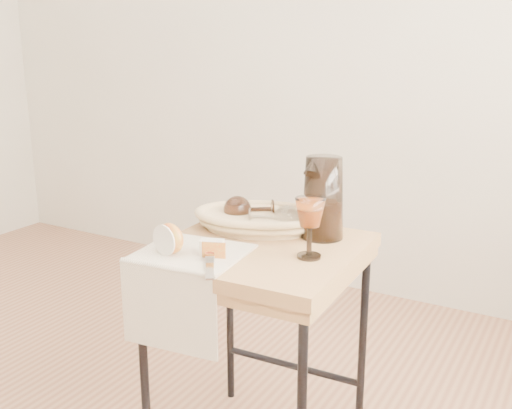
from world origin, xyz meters
The scene contains 11 objects.
wall_back centered at (0.00, 1.80, 1.35)m, with size 3.60×0.00×2.70m, color beige.
side_table centered at (0.69, 0.46, 0.33)m, with size 0.52×0.52×0.67m, color brown, non-canonical shape.
tea_towel centered at (0.57, 0.31, 0.67)m, with size 0.27×0.24×0.01m, color #FDEBCA.
bread_basket centered at (0.61, 0.58, 0.69)m, with size 0.34×0.23×0.06m, color tan, non-canonical shape.
goblet_lying_a centered at (0.58, 0.60, 0.72)m, with size 0.14×0.08×0.08m, color #3B2216, non-canonical shape.
goblet_lying_b centered at (0.66, 0.56, 0.72)m, with size 0.12×0.07×0.07m, color white, non-canonical shape.
pitcher centered at (0.80, 0.61, 0.78)m, with size 0.16×0.24×0.27m, color black, non-canonical shape.
wine_goblet centered at (0.84, 0.44, 0.75)m, with size 0.08×0.08×0.16m, color white, non-canonical shape.
apple_half centered at (0.52, 0.27, 0.71)m, with size 0.09×0.05×0.08m, color #B10D00.
apple_wedge centered at (0.63, 0.31, 0.69)m, with size 0.06×0.03×0.04m, color white.
table_knife centered at (0.65, 0.27, 0.68)m, with size 0.22×0.02×0.02m, color silver, non-canonical shape.
Camera 1 is at (1.45, -0.91, 1.21)m, focal length 42.60 mm.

